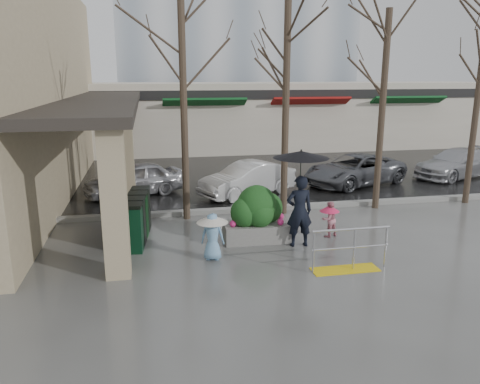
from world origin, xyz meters
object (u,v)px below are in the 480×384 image
object	(u,v)px
tree_west	(182,53)
car_d	(456,163)
child_blue	(212,231)
woman	(300,190)
car_a	(133,179)
tree_midwest	(287,49)
child_pink	(329,217)
car_c	(355,170)
planter	(257,214)
car_b	(248,179)
tree_mideast	(386,62)
news_boxes	(137,218)
handrail	(348,255)

from	to	relation	value
tree_west	car_d	world-z (taller)	tree_west
child_blue	car_d	xyz separation A→B (m)	(12.03, 7.47, -0.10)
woman	car_a	size ratio (longest dim) A/B	0.71
tree_midwest	car_a	size ratio (longest dim) A/B	1.89
child_pink	car_c	bearing A→B (deg)	-138.41
planter	car_b	size ratio (longest dim) A/B	0.48
woman	child_pink	distance (m)	1.54
tree_west	tree_mideast	bearing A→B (deg)	0.00
woman	car_c	bearing A→B (deg)	-123.74
tree_midwest	child_blue	bearing A→B (deg)	-128.95
tree_midwest	car_c	distance (m)	7.05
car_b	car_c	world-z (taller)	same
car_c	car_d	bearing A→B (deg)	73.59
news_boxes	car_a	distance (m)	5.12
tree_west	car_c	distance (m)	9.20
child_pink	planter	bearing A→B (deg)	-20.40
tree_mideast	woman	distance (m)	5.87
handrail	car_c	bearing A→B (deg)	64.53
child_pink	woman	bearing A→B (deg)	9.01
tree_midwest	news_boxes	size ratio (longest dim) A/B	3.00
woman	child_blue	xyz separation A→B (m)	(-2.39, -0.50, -0.81)
news_boxes	car_d	bearing A→B (deg)	28.77
child_pink	tree_midwest	bearing A→B (deg)	-94.41
woman	planter	xyz separation A→B (m)	(-1.00, 0.64, -0.79)
tree_midwest	planter	world-z (taller)	tree_midwest
woman	planter	distance (m)	1.42
handrail	tree_midwest	bearing A→B (deg)	91.91
tree_mideast	news_boxes	xyz separation A→B (m)	(-8.00, -1.72, -4.22)
tree_west	tree_mideast	xyz separation A→B (m)	(6.50, 0.00, -0.22)
woman	child_pink	world-z (taller)	woman
woman	child_pink	xyz separation A→B (m)	(1.07, 0.55, -0.96)
car_b	car_d	distance (m)	9.94
tree_midwest	car_a	bearing A→B (deg)	145.44
handrail	car_d	xyz separation A→B (m)	(9.01, 8.73, 0.25)
tree_mideast	handrail	bearing A→B (deg)	-123.19
tree_west	car_a	bearing A→B (deg)	116.94
tree_mideast	car_c	bearing A→B (deg)	77.17
planter	woman	bearing A→B (deg)	-32.42
car_d	tree_midwest	bearing A→B (deg)	-86.89
car_b	child_pink	bearing A→B (deg)	-11.56
car_a	car_d	world-z (taller)	same
news_boxes	car_d	distance (m)	14.97
tree_west	woman	world-z (taller)	tree_west
child_pink	car_b	size ratio (longest dim) A/B	0.27
tree_midwest	car_d	bearing A→B (deg)	23.20
woman	car_c	distance (m)	7.97
tree_west	child_blue	xyz separation A→B (m)	(0.34, -3.54, -4.36)
car_a	tree_west	bearing A→B (deg)	8.61
car_c	car_d	world-z (taller)	same
tree_west	car_a	xyz separation A→B (m)	(-1.72, 3.39, -4.45)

